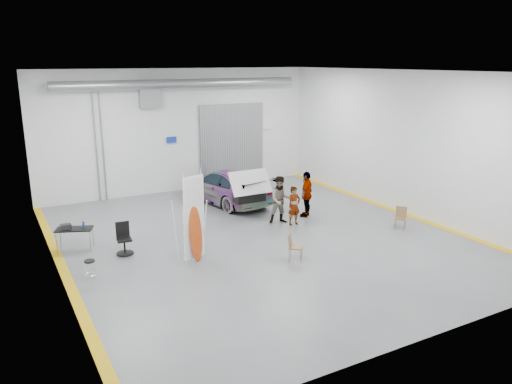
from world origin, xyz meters
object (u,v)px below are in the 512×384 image
person_a (294,206)px  work_table (72,229)px  sedan_car (225,186)px  shop_stool (90,271)px  person_b (281,200)px  folding_chair_near (295,252)px  office_chair (124,241)px  folding_chair_far (400,222)px  surfboard_display (193,226)px  person_c (307,194)px

person_a → work_table: size_ratio=1.16×
sedan_car → shop_stool: 9.20m
person_b → folding_chair_near: 3.98m
work_table → office_chair: (1.45, -1.22, -0.29)m
folding_chair_near → office_chair: (-4.78, 3.28, 0.19)m
folding_chair_near → office_chair: size_ratio=0.84×
shop_stool → work_table: (-0.02, 2.87, 0.45)m
folding_chair_near → folding_chair_far: size_ratio=1.04×
surfboard_display → folding_chair_far: surfboard_display is taller
sedan_car → work_table: (-7.19, -2.88, 0.00)m
person_c → work_table: (-9.25, 0.69, -0.20)m
work_table → office_chair: 1.92m
person_b → folding_chair_near: (-1.61, -3.57, -0.68)m
folding_chair_far → office_chair: 10.39m
folding_chair_far → work_table: work_table is taller
sedan_car → surfboard_display: surfboard_display is taller
person_b → shop_stool: (-7.83, -1.95, -0.64)m
folding_chair_far → shop_stool: bearing=-134.5°
person_b → person_c: bearing=25.4°
person_b → shop_stool: size_ratio=2.99×
person_b → person_c: same height
folding_chair_near → person_c: bearing=2.9°
person_a → folding_chair_near: (-1.97, -3.13, -0.50)m
person_b → folding_chair_near: person_b is taller
person_a → folding_chair_near: 3.73m
sedan_car → person_b: bearing=89.6°
shop_stool → person_a: bearing=10.4°
person_c → office_chair: (-7.80, -0.53, -0.49)m
person_a → shop_stool: size_ratio=2.43×
sedan_car → person_a: 4.37m
person_c → folding_chair_near: size_ratio=2.13×
folding_chair_near → shop_stool: 6.42m
person_c → folding_chair_near: 4.90m
folding_chair_near → folding_chair_far: (5.27, 0.67, -0.01)m
person_a → sedan_car: bearing=100.0°
shop_stool → folding_chair_near: bearing=-14.7°
person_a → folding_chair_far: size_ratio=1.80×
sedan_car → folding_chair_far: (4.32, -6.71, -0.49)m
person_b → sedan_car: bearing=116.0°
person_b → office_chair: person_b is taller
person_a → folding_chair_far: 4.15m
person_b → work_table: 7.90m
surfboard_display → folding_chair_near: bearing=-45.0°
person_b → surfboard_display: (-4.58, -2.07, 0.27)m
folding_chair_near → sedan_car: bearing=34.0°
person_a → folding_chair_near: bearing=-125.6°
person_c → folding_chair_near: bearing=14.3°
surfboard_display → work_table: surfboard_display is taller
person_b → person_c: (1.41, 0.23, 0.00)m
person_a → folding_chair_far: person_a is taller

